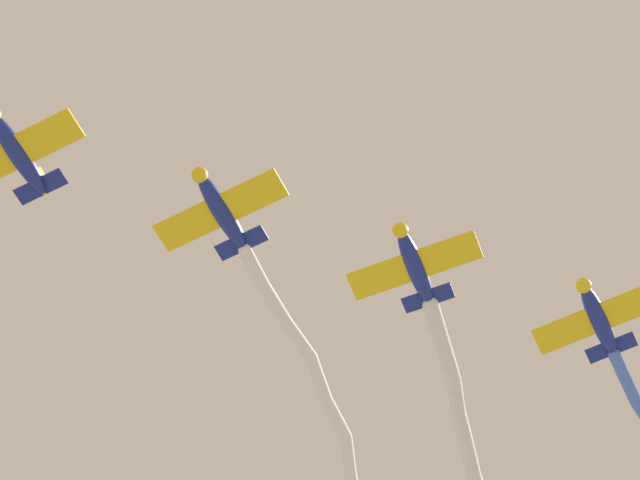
{
  "coord_description": "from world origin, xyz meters",
  "views": [
    {
      "loc": [
        24.19,
        3.26,
        5.12
      ],
      "look_at": [
        -0.05,
        20.54,
        63.95
      ],
      "focal_mm": 70.38,
      "sensor_mm": 36.0,
      "label": 1
    }
  ],
  "objects_px": {
    "airplane_right_wing": "(415,265)",
    "airplane_slot": "(598,318)",
    "airplane_lead": "(17,152)",
    "airplane_left_wing": "(221,210)"
  },
  "relations": [
    {
      "from": "airplane_right_wing",
      "to": "airplane_slot",
      "type": "relative_size",
      "value": 0.98
    },
    {
      "from": "airplane_right_wing",
      "to": "airplane_lead",
      "type": "bearing_deg",
      "value": -50.19
    },
    {
      "from": "airplane_lead",
      "to": "airplane_right_wing",
      "type": "relative_size",
      "value": 1.03
    },
    {
      "from": "airplane_lead",
      "to": "airplane_slot",
      "type": "xyz_separation_m",
      "value": [
        9.47,
        30.76,
        0.75
      ]
    },
    {
      "from": "airplane_lead",
      "to": "airplane_left_wing",
      "type": "height_order",
      "value": "airplane_left_wing"
    },
    {
      "from": "airplane_left_wing",
      "to": "airplane_slot",
      "type": "xyz_separation_m",
      "value": [
        6.31,
        20.5,
        0.5
      ]
    },
    {
      "from": "airplane_left_wing",
      "to": "airplane_lead",
      "type": "bearing_deg",
      "value": -44.44
    },
    {
      "from": "airplane_right_wing",
      "to": "airplane_slot",
      "type": "height_order",
      "value": "airplane_slot"
    },
    {
      "from": "airplane_left_wing",
      "to": "airplane_right_wing",
      "type": "distance_m",
      "value": 10.74
    },
    {
      "from": "airplane_left_wing",
      "to": "airplane_slot",
      "type": "relative_size",
      "value": 1.01
    }
  ]
}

